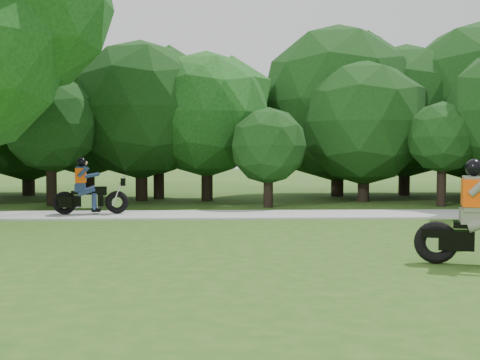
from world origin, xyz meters
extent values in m
plane|color=#264F16|center=(0.00, 0.00, 0.00)|extent=(100.00, 100.00, 0.00)
cube|color=#9E9E98|center=(0.00, 8.00, 0.03)|extent=(60.00, 2.20, 0.06)
cylinder|color=black|center=(1.94, 15.41, 0.90)|extent=(0.54, 0.54, 1.80)
sphere|color=#103510|center=(1.94, 15.41, 4.00)|extent=(6.76, 6.76, 6.76)
cylinder|color=black|center=(2.44, 12.74, 0.75)|extent=(0.44, 0.44, 1.49)
sphere|color=#103510|center=(2.44, 12.74, 3.07)|extent=(4.84, 4.84, 4.84)
cylinder|color=black|center=(5.02, 15.90, 0.90)|extent=(0.49, 0.49, 1.80)
sphere|color=#103510|center=(5.02, 15.90, 3.71)|extent=(5.87, 5.87, 5.87)
cylinder|color=black|center=(-9.22, 11.47, 0.90)|extent=(0.37, 0.37, 1.80)
sphere|color=#103510|center=(-9.22, 11.47, 2.91)|extent=(3.43, 3.43, 3.43)
cylinder|color=black|center=(-1.44, 10.58, 0.64)|extent=(0.33, 0.33, 1.29)
sphere|color=#103510|center=(-1.44, 10.58, 2.16)|extent=(2.69, 2.69, 2.69)
cylinder|color=black|center=(-11.56, 16.28, 0.90)|extent=(0.54, 0.54, 1.80)
sphere|color=#103510|center=(-11.56, 16.28, 4.01)|extent=(6.80, 6.80, 6.80)
cylinder|color=black|center=(-5.65, 14.31, 0.90)|extent=(0.44, 0.44, 1.80)
sphere|color=#103510|center=(-5.65, 14.31, 3.34)|extent=(4.74, 4.74, 4.74)
cylinder|color=black|center=(8.12, 15.54, 0.90)|extent=(0.55, 0.55, 1.80)
sphere|color=#103510|center=(8.12, 15.54, 4.07)|extent=(6.99, 6.99, 6.99)
cylinder|color=black|center=(-6.24, 13.43, 0.90)|extent=(0.47, 0.47, 1.80)
sphere|color=#103510|center=(-6.24, 13.43, 3.58)|extent=(5.48, 5.48, 5.48)
cylinder|color=black|center=(-8.65, 15.05, 0.90)|extent=(0.46, 0.46, 1.80)
sphere|color=#103510|center=(-8.65, 15.05, 3.52)|extent=(5.29, 5.29, 5.29)
cylinder|color=black|center=(4.76, 10.75, 0.82)|extent=(0.33, 0.33, 1.64)
sphere|color=#103510|center=(4.76, 10.75, 2.47)|extent=(2.55, 2.55, 2.55)
cylinder|color=black|center=(-3.65, 13.35, 0.90)|extent=(0.45, 0.45, 1.80)
sphere|color=#154A15|center=(-3.65, 13.35, 3.41)|extent=(4.96, 4.96, 4.96)
sphere|color=#154A15|center=(-8.74, 7.30, 6.20)|extent=(5.12, 5.12, 5.12)
torus|color=black|center=(0.75, 0.18, 0.38)|extent=(0.80, 0.44, 0.77)
cube|color=black|center=(1.42, -0.03, 0.44)|extent=(1.36, 0.65, 0.35)
cube|color=black|center=(1.28, 0.01, 0.72)|extent=(0.65, 0.50, 0.11)
cube|color=#656955|center=(1.28, 0.01, 0.88)|extent=(0.44, 0.50, 0.26)
cube|color=#656955|center=(1.30, 0.00, 1.27)|extent=(0.41, 0.52, 0.61)
cube|color=#FF4D05|center=(1.30, 0.00, 1.29)|extent=(0.45, 0.58, 0.48)
sphere|color=black|center=(1.33, -0.01, 1.73)|extent=(0.31, 0.31, 0.31)
torus|color=black|center=(-7.85, 7.95, 0.41)|extent=(0.73, 0.29, 0.71)
torus|color=black|center=(-6.30, 8.15, 0.41)|extent=(0.73, 0.29, 0.71)
cube|color=black|center=(-7.26, 8.02, 0.46)|extent=(1.15, 0.38, 0.32)
cube|color=silver|center=(-7.11, 8.04, 0.46)|extent=(0.52, 0.40, 0.40)
cube|color=black|center=(-6.86, 8.08, 0.77)|extent=(0.56, 0.37, 0.26)
cube|color=black|center=(-7.39, 8.01, 0.73)|extent=(0.56, 0.39, 0.10)
cylinder|color=silver|center=(-6.26, 8.15, 0.77)|extent=(0.40, 0.10, 0.91)
cylinder|color=silver|center=(-6.09, 8.18, 1.20)|extent=(0.12, 0.64, 0.04)
cube|color=black|center=(-7.77, 7.73, 0.46)|extent=(0.44, 0.17, 0.34)
cube|color=black|center=(-7.83, 8.17, 0.46)|extent=(0.44, 0.17, 0.34)
cube|color=navy|center=(-7.39, 8.01, 0.87)|extent=(0.35, 0.42, 0.24)
cube|color=navy|center=(-7.37, 8.01, 1.23)|extent=(0.31, 0.45, 0.56)
cube|color=#FF4D05|center=(-7.37, 8.01, 1.25)|extent=(0.35, 0.50, 0.44)
sphere|color=black|center=(-7.34, 8.01, 1.65)|extent=(0.28, 0.28, 0.28)
camera|label=1|loc=(-3.11, -10.39, 2.06)|focal=45.00mm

